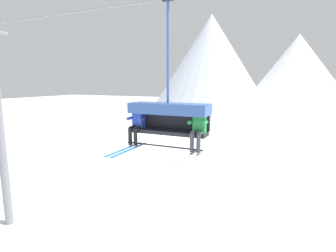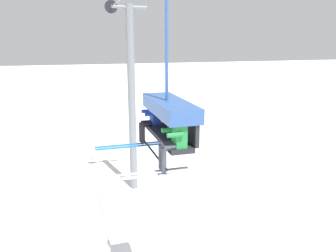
% 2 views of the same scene
% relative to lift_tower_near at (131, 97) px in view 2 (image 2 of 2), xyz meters
% --- Properties ---
extents(lift_tower_near, '(0.36, 1.88, 8.97)m').
position_rel_lift_tower_near_xyz_m(lift_tower_near, '(0.00, 0.00, 0.00)').
color(lift_tower_near, slate).
rests_on(lift_tower_near, ground_plane).
extents(chairlift_chair, '(2.27, 0.74, 3.90)m').
position_rel_lift_tower_near_xyz_m(chairlift_chair, '(8.58, -0.71, 1.09)').
color(chairlift_chair, '#232328').
extents(skier_blue, '(0.46, 1.70, 1.23)m').
position_rel_lift_tower_near_xyz_m(skier_blue, '(7.66, -0.93, 0.77)').
color(skier_blue, '#2847B7').
extents(skier_green, '(0.46, 1.70, 1.23)m').
position_rel_lift_tower_near_xyz_m(skier_green, '(9.50, -0.93, 0.77)').
color(skier_green, '#23843D').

